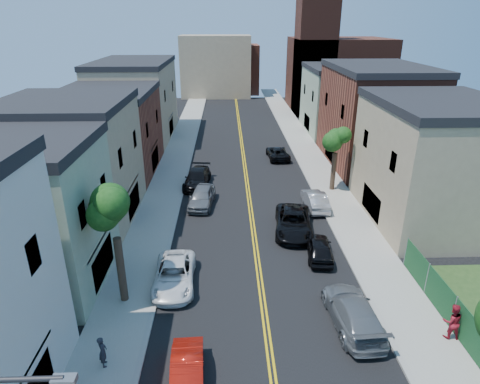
{
  "coord_description": "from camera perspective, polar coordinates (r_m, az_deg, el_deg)",
  "views": [
    {
      "loc": [
        -1.95,
        -5.45,
        14.93
      ],
      "look_at": [
        -0.93,
        25.15,
        2.0
      ],
      "focal_mm": 30.71,
      "sensor_mm": 36.0,
      "label": 1
    }
  ],
  "objects": [
    {
      "name": "black_car_left",
      "position": [
        39.78,
        -5.96,
        1.93
      ],
      "size": [
        2.75,
        5.57,
        1.56
      ],
      "primitive_type": "imported",
      "rotation": [
        0.0,
        0.0,
        -0.11
      ],
      "color": "black",
      "rests_on": "ground"
    },
    {
      "name": "bldg_left_palegrn",
      "position": [
        26.82,
        -28.47,
        -3.53
      ],
      "size": [
        9.0,
        8.0,
        8.5
      ],
      "primitive_type": "cube",
      "color": "gray",
      "rests_on": "ground"
    },
    {
      "name": "pedestrian_right",
      "position": [
        23.75,
        27.37,
        -15.66
      ],
      "size": [
        1.0,
        0.8,
        1.94
      ],
      "primitive_type": "imported",
      "rotation": [
        0.0,
        0.0,
        3.07
      ],
      "color": "maroon",
      "rests_on": "sidewalk_right"
    },
    {
      "name": "black_car_right",
      "position": [
        28.4,
        10.98,
        -7.64
      ],
      "size": [
        2.06,
        4.24,
        1.4
      ],
      "primitive_type": "imported",
      "rotation": [
        0.0,
        0.0,
        3.04
      ],
      "color": "black",
      "rests_on": "ground"
    },
    {
      "name": "bldg_right_brick",
      "position": [
        47.34,
        18.09,
        9.67
      ],
      "size": [
        9.0,
        14.0,
        10.0
      ],
      "primitive_type": "cube",
      "color": "brown",
      "rests_on": "ground"
    },
    {
      "name": "red_sedan",
      "position": [
        19.65,
        -7.35,
        -23.88
      ],
      "size": [
        1.64,
        4.14,
        1.34
      ],
      "primitive_type": "imported",
      "rotation": [
        0.0,
        0.0,
        0.06
      ],
      "color": "#B3160B",
      "rests_on": "ground"
    },
    {
      "name": "sidewalk_left",
      "position": [
        48.19,
        -8.94,
        4.65
      ],
      "size": [
        3.2,
        100.0,
        0.15
      ],
      "primitive_type": "cube",
      "color": "gray",
      "rests_on": "ground"
    },
    {
      "name": "bldg_left_tan_near",
      "position": [
        34.37,
        -22.38,
        3.46
      ],
      "size": [
        9.0,
        10.0,
        9.0
      ],
      "primitive_type": "cube",
      "color": "#998466",
      "rests_on": "ground"
    },
    {
      "name": "tree_left_mid",
      "position": [
        21.99,
        -17.4,
        -0.51
      ],
      "size": [
        5.2,
        5.2,
        9.29
      ],
      "color": "#35271A",
      "rests_on": "sidewalk_left"
    },
    {
      "name": "white_pickup",
      "position": [
        25.5,
        -9.12,
        -11.31
      ],
      "size": [
        2.52,
        5.23,
        1.44
      ],
      "primitive_type": "imported",
      "rotation": [
        0.0,
        0.0,
        0.03
      ],
      "color": "white",
      "rests_on": "ground"
    },
    {
      "name": "bldg_right_palegrn",
      "position": [
        60.57,
        13.69,
        12.11
      ],
      "size": [
        9.0,
        12.0,
        8.5
      ],
      "primitive_type": "cube",
      "color": "gray",
      "rests_on": "ground"
    },
    {
      "name": "grey_car_right",
      "position": [
        23.12,
        15.42,
        -15.77
      ],
      "size": [
        2.53,
        5.6,
        1.59
      ],
      "primitive_type": "imported",
      "rotation": [
        0.0,
        0.0,
        3.2
      ],
      "color": "slate",
      "rests_on": "ground"
    },
    {
      "name": "dark_car_right_far",
      "position": [
        47.79,
        5.26,
        5.44
      ],
      "size": [
        2.53,
        5.0,
        1.36
      ],
      "primitive_type": "imported",
      "rotation": [
        0.0,
        0.0,
        3.2
      ],
      "color": "black",
      "rests_on": "ground"
    },
    {
      "name": "backdrop_center",
      "position": [
        92.01,
        -0.72,
        16.69
      ],
      "size": [
        10.0,
        8.0,
        10.0
      ],
      "primitive_type": "cube",
      "color": "brown",
      "rests_on": "ground"
    },
    {
      "name": "sidewalk_right",
      "position": [
        48.82,
        9.85,
        4.83
      ],
      "size": [
        3.2,
        100.0,
        0.15
      ],
      "primitive_type": "cube",
      "color": "gray",
      "rests_on": "ground"
    },
    {
      "name": "bldg_left_tan_far",
      "position": [
        57.65,
        -14.27,
        12.04
      ],
      "size": [
        9.0,
        16.0,
        9.5
      ],
      "primitive_type": "cube",
      "color": "#998466",
      "rests_on": "ground"
    },
    {
      "name": "backdrop_left",
      "position": [
        87.93,
        -3.39,
        17.02
      ],
      "size": [
        14.0,
        8.0,
        12.0
      ],
      "primitive_type": "cube",
      "color": "#998466",
      "rests_on": "ground"
    },
    {
      "name": "curb_left",
      "position": [
        48.0,
        -6.86,
        4.7
      ],
      "size": [
        0.3,
        100.0,
        0.15
      ],
      "primitive_type": "cube",
      "color": "gray",
      "rests_on": "ground"
    },
    {
      "name": "church",
      "position": [
        75.18,
        12.7,
        16.5
      ],
      "size": [
        16.2,
        14.2,
        22.6
      ],
      "color": "#4C2319",
      "rests_on": "ground"
    },
    {
      "name": "bldg_right_tan",
      "position": [
        35.08,
        25.28,
        3.35
      ],
      "size": [
        9.0,
        12.0,
        9.0
      ],
      "primitive_type": "cube",
      "color": "#998466",
      "rests_on": "ground"
    },
    {
      "name": "grey_car_left",
      "position": [
        35.45,
        -5.31,
        -0.67
      ],
      "size": [
        2.51,
        5.0,
        1.63
      ],
      "primitive_type": "imported",
      "rotation": [
        0.0,
        0.0,
        -0.13
      ],
      "color": "slate",
      "rests_on": "ground"
    },
    {
      "name": "black_suv_lane",
      "position": [
        31.25,
        7.43,
        -4.18
      ],
      "size": [
        3.34,
        6.09,
        1.61
      ],
      "primitive_type": "imported",
      "rotation": [
        0.0,
        0.0,
        -0.12
      ],
      "color": "black",
      "rests_on": "ground"
    },
    {
      "name": "pedestrian_left",
      "position": [
        21.03,
        -18.53,
        -20.26
      ],
      "size": [
        0.52,
        0.66,
        1.58
      ],
      "primitive_type": "imported",
      "rotation": [
        0.0,
        0.0,
        1.85
      ],
      "color": "#222229",
      "rests_on": "sidewalk_left"
    },
    {
      "name": "bldg_left_brick",
      "position": [
        44.53,
        -17.71,
        7.6
      ],
      "size": [
        9.0,
        12.0,
        8.0
      ],
      "primitive_type": "cube",
      "color": "brown",
      "rests_on": "ground"
    },
    {
      "name": "tree_right_far",
      "position": [
        37.93,
        13.37,
        8.28
      ],
      "size": [
        4.4,
        4.4,
        8.03
      ],
      "color": "#35271A",
      "rests_on": "sidewalk_right"
    },
    {
      "name": "silver_car_right",
      "position": [
        35.45,
        10.38,
        -1.09
      ],
      "size": [
        1.76,
        4.58,
        1.49
      ],
      "primitive_type": "imported",
      "rotation": [
        0.0,
        0.0,
        3.18
      ],
      "color": "#94959B",
      "rests_on": "ground"
    },
    {
      "name": "fence_right",
      "position": [
        23.36,
        29.3,
        -16.86
      ],
      "size": [
        0.04,
        15.0,
        1.9
      ],
      "primitive_type": "cube",
      "color": "#143F1E",
      "rests_on": "sidewalk_right"
    },
    {
      "name": "curb_right",
      "position": [
        48.5,
        7.82,
        4.84
      ],
      "size": [
        0.3,
        100.0,
        0.15
      ],
      "primitive_type": "cube",
      "color": "gray",
      "rests_on": "ground"
    }
  ]
}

